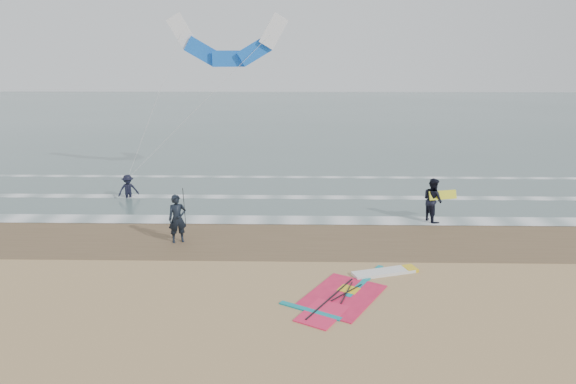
{
  "coord_description": "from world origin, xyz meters",
  "views": [
    {
      "loc": [
        0.08,
        -13.7,
        7.26
      ],
      "look_at": [
        -0.3,
        5.0,
        2.2
      ],
      "focal_mm": 32.0,
      "sensor_mm": 36.0,
      "label": 1
    }
  ],
  "objects_px": {
    "person_standing": "(177,219)",
    "surf_kite": "(228,45)",
    "person_walking": "(433,200)",
    "windsurf_rig": "(355,290)",
    "person_wading": "(128,183)"
  },
  "relations": [
    {
      "from": "person_standing",
      "to": "person_walking",
      "type": "xyz_separation_m",
      "value": [
        10.72,
        2.81,
        0.02
      ]
    },
    {
      "from": "person_walking",
      "to": "surf_kite",
      "type": "bearing_deg",
      "value": 32.36
    },
    {
      "from": "person_standing",
      "to": "surf_kite",
      "type": "height_order",
      "value": "surf_kite"
    },
    {
      "from": "windsurf_rig",
      "to": "person_wading",
      "type": "xyz_separation_m",
      "value": [
        -10.59,
        10.46,
        0.77
      ]
    },
    {
      "from": "person_walking",
      "to": "person_wading",
      "type": "xyz_separation_m",
      "value": [
        -14.73,
        3.44,
        -0.19
      ]
    },
    {
      "from": "surf_kite",
      "to": "person_standing",
      "type": "bearing_deg",
      "value": -95.27
    },
    {
      "from": "windsurf_rig",
      "to": "person_standing",
      "type": "distance_m",
      "value": 7.86
    },
    {
      "from": "person_standing",
      "to": "person_wading",
      "type": "bearing_deg",
      "value": 100.69
    },
    {
      "from": "surf_kite",
      "to": "person_walking",
      "type": "bearing_deg",
      "value": -35.05
    },
    {
      "from": "windsurf_rig",
      "to": "person_wading",
      "type": "bearing_deg",
      "value": 135.34
    },
    {
      "from": "person_standing",
      "to": "person_walking",
      "type": "height_order",
      "value": "person_walking"
    },
    {
      "from": "person_wading",
      "to": "person_walking",
      "type": "bearing_deg",
      "value": -40.64
    },
    {
      "from": "person_walking",
      "to": "surf_kite",
      "type": "distance_m",
      "value": 13.74
    },
    {
      "from": "person_standing",
      "to": "person_walking",
      "type": "relative_size",
      "value": 0.98
    },
    {
      "from": "windsurf_rig",
      "to": "surf_kite",
      "type": "bearing_deg",
      "value": 112.22
    }
  ]
}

